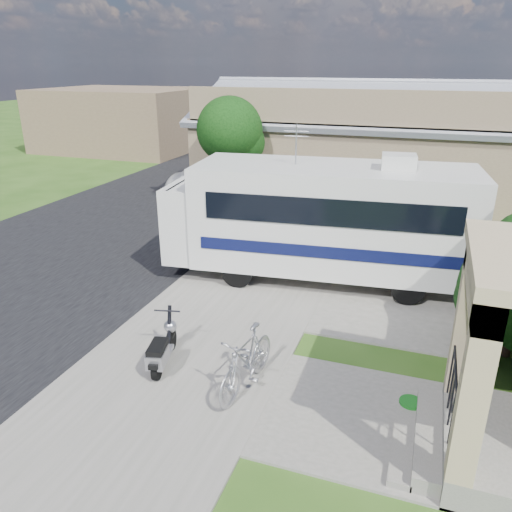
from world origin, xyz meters
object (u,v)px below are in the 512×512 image
(scooter, at_px, (162,349))
(garden_hose, at_px, (410,407))
(van, at_px, (261,149))
(bicycle, at_px, (247,363))
(pickup_truck, at_px, (220,175))
(motorhome, at_px, (321,217))

(scooter, relative_size, garden_hose, 3.80)
(van, relative_size, garden_hose, 15.24)
(scooter, distance_m, garden_hose, 4.72)
(bicycle, bearing_deg, van, 115.77)
(scooter, bearing_deg, bicycle, -17.12)
(garden_hose, bearing_deg, scooter, -176.60)
(pickup_truck, bearing_deg, garden_hose, 122.22)
(bicycle, relative_size, van, 0.32)
(motorhome, distance_m, bicycle, 5.62)
(motorhome, bearing_deg, bicycle, -96.97)
(scooter, height_order, bicycle, bicycle)
(motorhome, bearing_deg, scooter, -115.41)
(bicycle, bearing_deg, motorhome, 96.65)
(motorhome, height_order, scooter, motorhome)
(pickup_truck, bearing_deg, bicycle, 112.15)
(pickup_truck, bearing_deg, van, -88.75)
(garden_hose, bearing_deg, bicycle, -172.32)
(bicycle, bearing_deg, garden_hose, 15.35)
(motorhome, xyz_separation_m, van, (-6.88, 15.26, -0.91))
(scooter, xyz_separation_m, garden_hose, (4.69, 0.28, -0.36))
(motorhome, xyz_separation_m, pickup_truck, (-6.35, 7.92, -0.92))
(scooter, xyz_separation_m, van, (-4.98, 20.64, 0.42))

